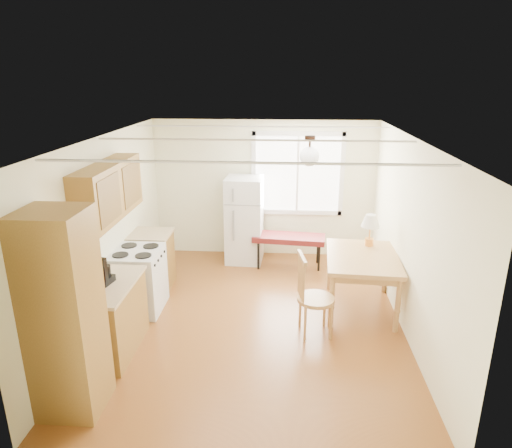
# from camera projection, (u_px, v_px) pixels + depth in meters

# --- Properties ---
(room_shell) EXTENTS (4.60, 5.60, 2.62)m
(room_shell) POSITION_uv_depth(u_px,v_px,m) (254.00, 235.00, 5.97)
(room_shell) COLOR #5F3213
(room_shell) RESTS_ON ground
(kitchen_run) EXTENTS (0.65, 3.40, 2.20)m
(kitchen_run) POSITION_uv_depth(u_px,v_px,m) (112.00, 280.00, 5.61)
(kitchen_run) COLOR brown
(kitchen_run) RESTS_ON ground
(window_unit) EXTENTS (1.64, 0.05, 1.51)m
(window_unit) POSITION_uv_depth(u_px,v_px,m) (298.00, 174.00, 8.18)
(window_unit) COLOR white
(window_unit) RESTS_ON room_shell
(pendant_light) EXTENTS (0.26, 0.26, 0.40)m
(pendant_light) POSITION_uv_depth(u_px,v_px,m) (309.00, 155.00, 5.99)
(pendant_light) COLOR black
(pendant_light) RESTS_ON room_shell
(refrigerator) EXTENTS (0.66, 0.68, 1.55)m
(refrigerator) POSITION_uv_depth(u_px,v_px,m) (244.00, 220.00, 8.14)
(refrigerator) COLOR silver
(refrigerator) RESTS_ON ground
(bench) EXTENTS (1.29, 0.58, 0.58)m
(bench) POSITION_uv_depth(u_px,v_px,m) (289.00, 239.00, 7.97)
(bench) COLOR #561415
(bench) RESTS_ON ground
(dining_table) EXTENTS (1.07, 1.38, 0.83)m
(dining_table) POSITION_uv_depth(u_px,v_px,m) (362.00, 263.00, 6.44)
(dining_table) COLOR #A1713E
(dining_table) RESTS_ON ground
(chair) EXTENTS (0.51, 0.50, 1.11)m
(chair) POSITION_uv_depth(u_px,v_px,m) (308.00, 290.00, 5.81)
(chair) COLOR #A1713E
(chair) RESTS_ON ground
(table_lamp) EXTENTS (0.28, 0.28, 0.48)m
(table_lamp) POSITION_uv_depth(u_px,v_px,m) (371.00, 223.00, 6.68)
(table_lamp) COLOR gold
(table_lamp) RESTS_ON dining_table
(coffee_maker) EXTENTS (0.22, 0.26, 0.36)m
(coffee_maker) POSITION_uv_depth(u_px,v_px,m) (103.00, 274.00, 5.34)
(coffee_maker) COLOR black
(coffee_maker) RESTS_ON kitchen_run
(kettle) EXTENTS (0.13, 0.13, 0.24)m
(kettle) POSITION_uv_depth(u_px,v_px,m) (97.00, 281.00, 5.22)
(kettle) COLOR red
(kettle) RESTS_ON kitchen_run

